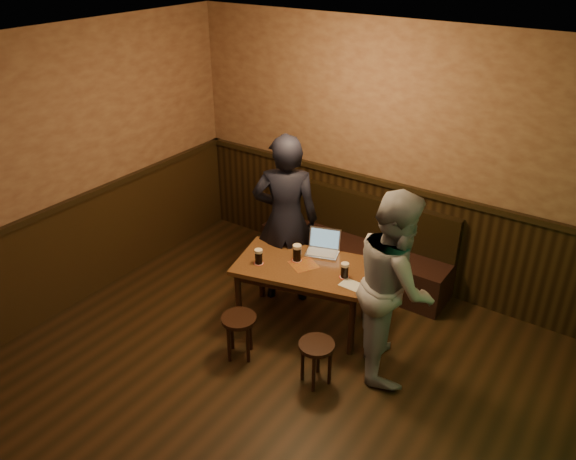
% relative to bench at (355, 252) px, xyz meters
% --- Properties ---
extents(room, '(5.04, 6.04, 2.84)m').
position_rel_bench_xyz_m(room, '(0.28, -2.53, 0.89)').
color(room, black).
rests_on(room, ground).
extents(bench, '(2.20, 0.50, 0.95)m').
position_rel_bench_xyz_m(bench, '(0.00, 0.00, 0.00)').
color(bench, black).
rests_on(bench, ground).
extents(pub_table, '(1.43, 1.03, 0.69)m').
position_rel_bench_xyz_m(pub_table, '(0.00, -1.07, 0.29)').
color(pub_table, '#4F2D16').
rests_on(pub_table, ground).
extents(stool_left, '(0.39, 0.39, 0.44)m').
position_rel_bench_xyz_m(stool_left, '(-0.21, -1.82, 0.04)').
color(stool_left, black).
rests_on(stool_left, ground).
extents(stool_right, '(0.41, 0.41, 0.42)m').
position_rel_bench_xyz_m(stool_right, '(0.56, -1.72, 0.03)').
color(stool_right, black).
rests_on(stool_right, ground).
extents(pint_left, '(0.10, 0.10, 0.16)m').
position_rel_bench_xyz_m(pint_left, '(-0.37, -1.30, 0.45)').
color(pint_left, '#A81F14').
rests_on(pint_left, pub_table).
extents(pint_mid, '(0.11, 0.11, 0.17)m').
position_rel_bench_xyz_m(pint_mid, '(-0.10, -1.04, 0.46)').
color(pint_mid, '#A81F14').
rests_on(pint_mid, pub_table).
extents(pint_right, '(0.10, 0.10, 0.15)m').
position_rel_bench_xyz_m(pint_right, '(0.43, -1.05, 0.45)').
color(pint_right, '#A81F14').
rests_on(pint_right, pub_table).
extents(laptop, '(0.38, 0.34, 0.22)m').
position_rel_bench_xyz_m(laptop, '(0.03, -0.76, 0.43)').
color(laptop, silver).
rests_on(laptop, pub_table).
extents(menu, '(0.23, 0.16, 0.00)m').
position_rel_bench_xyz_m(menu, '(0.56, -1.12, 0.38)').
color(menu, silver).
rests_on(menu, pub_table).
extents(person_suit, '(0.80, 0.72, 1.83)m').
position_rel_bench_xyz_m(person_suit, '(-0.42, -0.77, 0.61)').
color(person_suit, black).
rests_on(person_suit, ground).
extents(person_grey, '(0.99, 1.06, 1.73)m').
position_rel_bench_xyz_m(person_grey, '(0.96, -1.14, 0.55)').
color(person_grey, '#999A9F').
rests_on(person_grey, ground).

